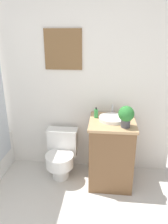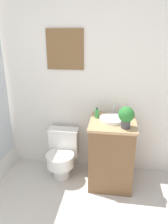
{
  "view_description": "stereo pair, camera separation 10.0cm",
  "coord_description": "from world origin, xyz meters",
  "px_view_note": "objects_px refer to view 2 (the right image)",
  "views": [
    {
      "loc": [
        0.76,
        -0.6,
        1.78
      ],
      "look_at": [
        0.54,
        1.6,
        0.96
      ],
      "focal_mm": 35.0,
      "sensor_mm": 36.0,
      "label": 1
    },
    {
      "loc": [
        0.86,
        -0.58,
        1.78
      ],
      "look_at": [
        0.54,
        1.6,
        0.96
      ],
      "focal_mm": 35.0,
      "sensor_mm": 36.0,
      "label": 2
    }
  ],
  "objects_px": {
    "toilet": "(62,153)",
    "sink": "(113,119)",
    "soap_bottle": "(97,114)",
    "potted_plant": "(126,116)"
  },
  "relations": [
    {
      "from": "toilet",
      "to": "sink",
      "type": "relative_size",
      "value": 1.71
    },
    {
      "from": "sink",
      "to": "soap_bottle",
      "type": "height_order",
      "value": "sink"
    },
    {
      "from": "sink",
      "to": "potted_plant",
      "type": "height_order",
      "value": "potted_plant"
    },
    {
      "from": "soap_bottle",
      "to": "toilet",
      "type": "bearing_deg",
      "value": -176.8
    },
    {
      "from": "sink",
      "to": "soap_bottle",
      "type": "bearing_deg",
      "value": 163.35
    },
    {
      "from": "toilet",
      "to": "soap_bottle",
      "type": "bearing_deg",
      "value": 3.2
    },
    {
      "from": "soap_bottle",
      "to": "sink",
      "type": "bearing_deg",
      "value": -16.65
    },
    {
      "from": "toilet",
      "to": "potted_plant",
      "type": "xyz_separation_m",
      "value": [
        0.76,
        -0.22,
        0.64
      ]
    },
    {
      "from": "sink",
      "to": "potted_plant",
      "type": "distance_m",
      "value": 0.26
    },
    {
      "from": "sink",
      "to": "potted_plant",
      "type": "bearing_deg",
      "value": -53.7
    }
  ]
}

